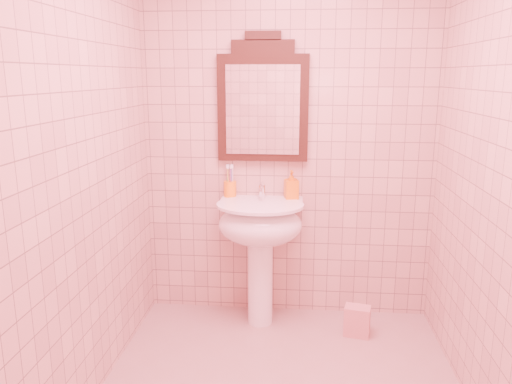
# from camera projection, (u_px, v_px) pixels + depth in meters

# --- Properties ---
(back_wall) EXTENTS (2.00, 0.02, 2.50)m
(back_wall) POSITION_uv_depth(u_px,v_px,m) (289.00, 141.00, 3.42)
(back_wall) COLOR #D8A897
(back_wall) RESTS_ON floor
(pedestal_sink) EXTENTS (0.58, 0.58, 0.86)m
(pedestal_sink) POSITION_uv_depth(u_px,v_px,m) (260.00, 232.00, 3.35)
(pedestal_sink) COLOR white
(pedestal_sink) RESTS_ON floor
(faucet) EXTENTS (0.04, 0.16, 0.11)m
(faucet) POSITION_uv_depth(u_px,v_px,m) (262.00, 190.00, 3.42)
(faucet) COLOR white
(faucet) RESTS_ON pedestal_sink
(mirror) EXTENTS (0.61, 0.06, 0.86)m
(mirror) POSITION_uv_depth(u_px,v_px,m) (263.00, 103.00, 3.35)
(mirror) COLOR black
(mirror) RESTS_ON back_wall
(toothbrush_cup) EXTENTS (0.09, 0.09, 0.20)m
(toothbrush_cup) POSITION_uv_depth(u_px,v_px,m) (230.00, 188.00, 3.48)
(toothbrush_cup) COLOR orange
(toothbrush_cup) RESTS_ON pedestal_sink
(soap_dispenser) EXTENTS (0.11, 0.11, 0.20)m
(soap_dispenser) POSITION_uv_depth(u_px,v_px,m) (291.00, 185.00, 3.42)
(soap_dispenser) COLOR orange
(soap_dispenser) RESTS_ON pedestal_sink
(towel) EXTENTS (0.18, 0.14, 0.20)m
(towel) POSITION_uv_depth(u_px,v_px,m) (357.00, 321.00, 3.31)
(towel) COLOR #CD7883
(towel) RESTS_ON floor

